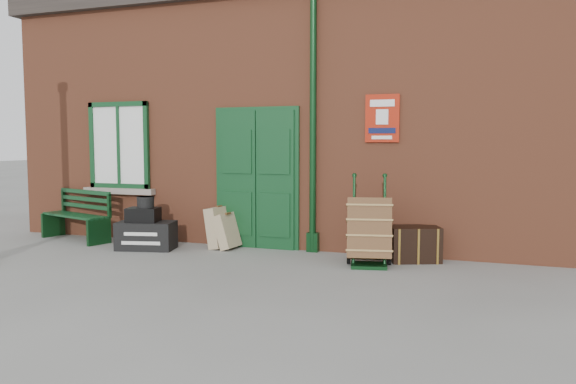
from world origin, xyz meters
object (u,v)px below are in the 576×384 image
at_px(houdini_trunk, 146,235).
at_px(porter_trolley, 369,231).
at_px(bench, 78,214).
at_px(dark_trunk, 414,244).

height_order(houdini_trunk, porter_trolley, porter_trolley).
bearing_deg(houdini_trunk, bench, 154.01).
xyz_separation_m(porter_trolley, dark_trunk, (0.56, 0.47, -0.23)).
xyz_separation_m(bench, dark_trunk, (5.75, 0.14, -0.20)).
relative_size(bench, dark_trunk, 2.19).
height_order(houdini_trunk, dark_trunk, dark_trunk).
xyz_separation_m(houdini_trunk, porter_trolley, (3.57, 0.03, 0.26)).
xyz_separation_m(bench, porter_trolley, (5.19, -0.33, 0.03)).
bearing_deg(dark_trunk, porter_trolley, -161.62).
bearing_deg(dark_trunk, bench, 159.90).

